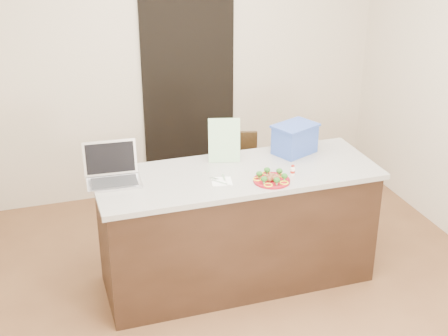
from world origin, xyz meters
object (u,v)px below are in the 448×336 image
object	(u,v)px
napkin	(222,181)
yogurt_bottle	(293,171)
blue_box	(295,139)
chair	(238,176)
island	(237,227)
plate	(272,180)
laptop	(112,170)

from	to	relation	value
napkin	yogurt_bottle	xyz separation A→B (m)	(0.52, -0.04, 0.03)
blue_box	chair	distance (m)	0.83
island	plate	size ratio (longest dim) A/B	7.95
island	napkin	world-z (taller)	napkin
plate	napkin	size ratio (longest dim) A/B	1.85
plate	yogurt_bottle	size ratio (longest dim) A/B	3.56
plate	napkin	distance (m)	0.35
island	yogurt_bottle	bearing A→B (deg)	-24.45
plate	laptop	bearing A→B (deg)	160.48
plate	chair	bearing A→B (deg)	84.17
island	chair	xyz separation A→B (m)	(0.28, 0.78, 0.04)
napkin	chair	size ratio (longest dim) A/B	0.16
island	laptop	world-z (taller)	laptop
plate	laptop	size ratio (longest dim) A/B	0.67
napkin	laptop	bearing A→B (deg)	159.44
island	napkin	size ratio (longest dim) A/B	14.72
yogurt_bottle	chair	xyz separation A→B (m)	(-0.08, 0.94, -0.45)
yogurt_bottle	chair	world-z (taller)	yogurt_bottle
napkin	blue_box	distance (m)	0.77
plate	yogurt_bottle	xyz separation A→B (m)	(0.19, 0.06, 0.02)
laptop	chair	bearing A→B (deg)	32.48
plate	laptop	world-z (taller)	laptop
yogurt_bottle	chair	bearing A→B (deg)	95.07
yogurt_bottle	plate	bearing A→B (deg)	-161.48
napkin	laptop	xyz separation A→B (m)	(-0.72, 0.27, 0.07)
napkin	plate	bearing A→B (deg)	-17.22
plate	island	bearing A→B (deg)	127.55
yogurt_bottle	island	bearing A→B (deg)	155.55
laptop	island	bearing A→B (deg)	-5.65
plate	napkin	world-z (taller)	plate
napkin	chair	world-z (taller)	napkin
island	blue_box	distance (m)	0.81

